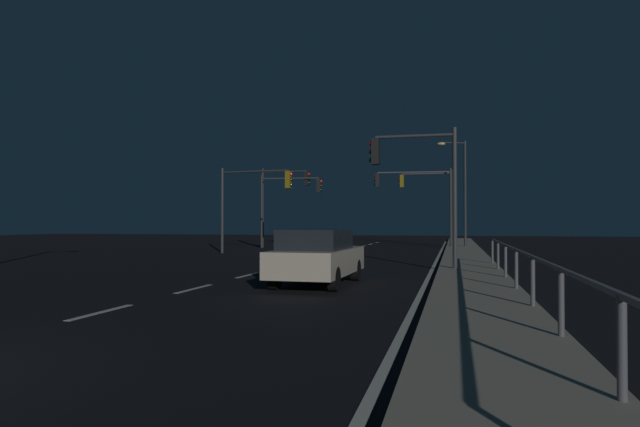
# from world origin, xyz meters

# --- Properties ---
(ground_plane) EXTENTS (112.00, 112.00, 0.00)m
(ground_plane) POSITION_xyz_m (0.00, 17.50, 0.00)
(ground_plane) COLOR black
(ground_plane) RESTS_ON ground
(sidewalk_right) EXTENTS (2.19, 77.00, 0.14)m
(sidewalk_right) POSITION_xyz_m (7.25, 17.50, 0.07)
(sidewalk_right) COLOR #9E937F
(sidewalk_right) RESTS_ON ground
(lane_markings_center) EXTENTS (0.14, 50.00, 0.01)m
(lane_markings_center) POSITION_xyz_m (0.00, 21.00, 0.01)
(lane_markings_center) COLOR silver
(lane_markings_center) RESTS_ON ground
(lane_edge_line) EXTENTS (0.14, 53.00, 0.01)m
(lane_edge_line) POSITION_xyz_m (5.90, 22.50, 0.01)
(lane_edge_line) COLOR silver
(lane_edge_line) RESTS_ON ground
(car) EXTENTS (1.92, 4.44, 1.57)m
(car) POSITION_xyz_m (2.96, 10.64, 0.82)
(car) COLOR beige
(car) RESTS_ON ground
(traffic_light_near_right) EXTENTS (5.33, 0.54, 5.38)m
(traffic_light_near_right) POSITION_xyz_m (4.15, 34.43, 4.00)
(traffic_light_near_right) COLOR #2D3033
(traffic_light_near_right) RESTS_ON sidewalk_right
(traffic_light_far_center) EXTENTS (4.49, 0.71, 4.94)m
(traffic_light_far_center) POSITION_xyz_m (-4.43, 25.36, 3.52)
(traffic_light_far_center) COLOR #38383D
(traffic_light_far_center) RESTS_ON ground
(traffic_light_far_right) EXTENTS (4.05, 0.43, 5.60)m
(traffic_light_far_right) POSITION_xyz_m (4.83, 38.31, 4.08)
(traffic_light_far_right) COLOR #2D3033
(traffic_light_far_right) RESTS_ON sidewalk_right
(traffic_light_overhead_east) EXTENTS (4.37, 0.60, 5.10)m
(traffic_light_overhead_east) POSITION_xyz_m (-4.50, 32.53, 3.63)
(traffic_light_overhead_east) COLOR #2D3033
(traffic_light_overhead_east) RESTS_ON ground
(traffic_light_near_left) EXTENTS (3.16, 0.34, 5.02)m
(traffic_light_near_left) POSITION_xyz_m (5.37, 15.78, 3.64)
(traffic_light_near_left) COLOR #38383D
(traffic_light_near_left) RESTS_ON sidewalk_right
(traffic_light_mid_right) EXTENTS (3.61, 0.37, 5.62)m
(traffic_light_mid_right) POSITION_xyz_m (-5.08, 32.93, 3.93)
(traffic_light_mid_right) COLOR #2D3033
(traffic_light_mid_right) RESTS_ON ground
(street_lamp_across_street) EXTENTS (1.98, 0.95, 7.35)m
(street_lamp_across_street) POSITION_xyz_m (7.14, 35.47, 4.56)
(street_lamp_across_street) COLOR #2D3033
(street_lamp_across_street) RESTS_ON sidewalk_right
(barrier_fence) EXTENTS (0.09, 20.88, 0.98)m
(barrier_fence) POSITION_xyz_m (8.20, 8.39, 0.88)
(barrier_fence) COLOR #59595E
(barrier_fence) RESTS_ON sidewalk_right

